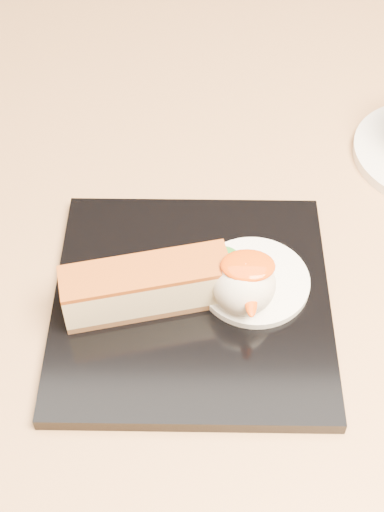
{
  "coord_description": "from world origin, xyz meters",
  "views": [
    {
      "loc": [
        -0.05,
        -0.42,
        1.19
      ],
      "look_at": [
        -0.06,
        -0.06,
        0.76
      ],
      "focal_mm": 50.0,
      "sensor_mm": 36.0,
      "label": 1
    }
  ],
  "objects_px": {
    "table": "(247,329)",
    "ice_cream_scoop": "(244,284)",
    "cheesecake": "(146,286)",
    "dessert_plate": "(192,302)"
  },
  "relations": [
    {
      "from": "table",
      "to": "dessert_plate",
      "type": "height_order",
      "value": "dessert_plate"
    },
    {
      "from": "table",
      "to": "cheesecake",
      "type": "bearing_deg",
      "value": -136.05
    },
    {
      "from": "cheesecake",
      "to": "dessert_plate",
      "type": "bearing_deg",
      "value": -4.51
    },
    {
      "from": "dessert_plate",
      "to": "cheesecake",
      "type": "height_order",
      "value": "cheesecake"
    },
    {
      "from": "table",
      "to": "cheesecake",
      "type": "relative_size",
      "value": 5.98
    },
    {
      "from": "table",
      "to": "ice_cream_scoop",
      "type": "distance_m",
      "value": 0.21
    },
    {
      "from": "dessert_plate",
      "to": "ice_cream_scoop",
      "type": "height_order",
      "value": "ice_cream_scoop"
    },
    {
      "from": "table",
      "to": "ice_cream_scoop",
      "type": "bearing_deg",
      "value": -101.22
    },
    {
      "from": "dessert_plate",
      "to": "ice_cream_scoop",
      "type": "relative_size",
      "value": 4.48
    },
    {
      "from": "table",
      "to": "ice_cream_scoop",
      "type": "relative_size",
      "value": 16.28
    }
  ]
}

